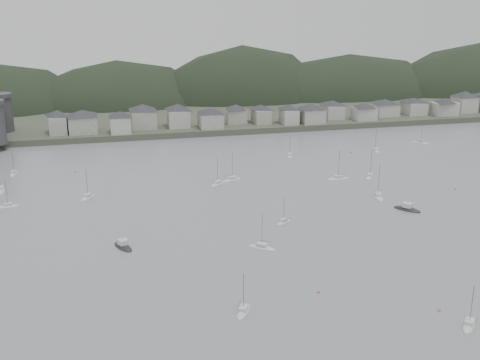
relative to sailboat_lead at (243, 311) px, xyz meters
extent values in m
plane|color=slate|center=(18.39, 2.29, -0.18)|extent=(900.00, 900.00, 0.00)
cube|color=#383D2D|center=(18.39, 297.29, 1.32)|extent=(900.00, 250.00, 3.00)
ellipsoid|color=black|center=(-13.91, 275.16, -10.15)|extent=(132.08, 90.41, 79.74)
ellipsoid|color=black|center=(69.04, 275.22, -12.86)|extent=(133.88, 88.37, 101.41)
ellipsoid|color=black|center=(144.34, 270.20, -10.50)|extent=(165.81, 81.78, 82.55)
cylinder|color=#333335|center=(-73.61, 196.29, 11.32)|extent=(10.00, 10.00, 17.00)
cube|color=gray|center=(-46.61, 184.25, 7.11)|extent=(8.34, 12.91, 8.59)
pyramid|color=#252429|center=(-46.61, 184.25, 12.91)|extent=(15.78, 15.78, 3.01)
cube|color=gray|center=(-34.93, 183.61, 7.00)|extent=(13.68, 13.35, 8.36)
pyramid|color=#252429|center=(-34.93, 183.61, 12.64)|extent=(20.07, 20.07, 2.93)
cube|color=gray|center=(-17.19, 178.31, 6.86)|extent=(9.78, 10.20, 8.08)
pyramid|color=#252429|center=(-17.19, 178.31, 12.31)|extent=(14.83, 14.83, 2.83)
cube|color=gray|center=(-5.12, 187.94, 7.37)|extent=(12.59, 13.33, 9.09)
pyramid|color=#252429|center=(-5.12, 187.94, 13.50)|extent=(19.24, 19.24, 3.18)
cube|color=gray|center=(12.64, 186.39, 7.25)|extent=(10.74, 12.17, 8.87)
pyramid|color=#252429|center=(12.64, 186.39, 13.24)|extent=(17.01, 17.01, 3.10)
cube|color=gray|center=(28.31, 179.82, 6.67)|extent=(11.63, 12.09, 7.69)
pyramid|color=#252429|center=(28.31, 179.82, 11.86)|extent=(17.61, 17.61, 2.69)
cube|color=gray|center=(43.64, 188.48, 6.54)|extent=(10.37, 9.35, 7.44)
pyramid|color=#252429|center=(43.64, 188.48, 11.56)|extent=(14.65, 14.65, 2.60)
cube|color=gray|center=(57.02, 186.08, 6.43)|extent=(8.24, 12.20, 7.22)
pyramid|color=#252429|center=(57.02, 186.08, 11.30)|extent=(15.17, 15.17, 2.53)
cube|color=gray|center=(70.89, 180.84, 6.55)|extent=(8.06, 10.91, 7.46)
pyramid|color=#252429|center=(70.89, 180.84, 11.59)|extent=(14.08, 14.08, 2.61)
cube|color=gray|center=(83.20, 179.35, 6.65)|extent=(11.73, 11.78, 7.66)
pyramid|color=#252429|center=(83.20, 179.35, 11.82)|extent=(17.46, 17.46, 2.68)
cube|color=gray|center=(99.02, 189.20, 6.49)|extent=(10.19, 13.02, 7.33)
pyramid|color=#252429|center=(99.02, 189.20, 11.44)|extent=(17.23, 17.23, 2.57)
cube|color=gray|center=(113.94, 180.35, 6.26)|extent=(11.70, 9.81, 6.88)
pyramid|color=#252429|center=(113.94, 180.35, 10.90)|extent=(15.97, 15.97, 2.41)
cube|color=gray|center=(130.79, 189.20, 6.32)|extent=(12.83, 12.48, 7.00)
pyramid|color=#252429|center=(130.79, 189.20, 11.04)|extent=(18.79, 18.79, 2.45)
cube|color=gray|center=(149.12, 189.71, 6.30)|extent=(11.07, 13.50, 6.97)
pyramid|color=#252429|center=(149.12, 189.71, 11.01)|extent=(18.25, 18.25, 2.44)
cube|color=gray|center=(164.41, 182.01, 6.49)|extent=(13.75, 9.12, 7.34)
pyramid|color=#252429|center=(164.41, 182.01, 11.44)|extent=(16.97, 16.97, 2.57)
cube|color=gray|center=(181.31, 188.24, 7.35)|extent=(11.37, 11.57, 9.05)
pyramid|color=#252429|center=(181.31, 188.24, 13.45)|extent=(17.03, 17.03, 3.17)
ellipsoid|color=beige|center=(0.00, 0.00, -0.13)|extent=(5.70, 7.42, 1.45)
cube|color=beige|center=(0.00, 0.00, 0.90)|extent=(2.67, 3.00, 0.70)
cylinder|color=#3F3F42|center=(0.00, 0.00, 4.55)|extent=(0.12, 0.12, 9.07)
cylinder|color=#3F3F42|center=(-0.67, 1.12, 1.45)|extent=(1.75, 2.86, 0.10)
ellipsoid|color=beige|center=(44.47, -16.88, -0.13)|extent=(6.82, 6.87, 1.47)
cube|color=beige|center=(44.47, -16.88, 0.90)|extent=(2.95, 2.96, 0.70)
cylinder|color=#3F3F42|center=(44.47, -16.88, 4.61)|extent=(0.12, 0.12, 9.17)
cylinder|color=#3F3F42|center=(45.40, -17.82, 1.45)|extent=(2.39, 2.42, 0.10)
ellipsoid|color=beige|center=(13.67, 92.94, -0.13)|extent=(7.38, 7.15, 1.56)
cube|color=beige|center=(13.67, 92.94, 0.95)|extent=(3.16, 3.12, 0.70)
cylinder|color=#3F3F42|center=(13.67, 92.94, 4.89)|extent=(0.12, 0.12, 9.74)
cylinder|color=#3F3F42|center=(12.65, 93.90, 1.50)|extent=(2.62, 2.47, 0.10)
ellipsoid|color=beige|center=(-58.73, 85.07, -0.13)|extent=(7.34, 2.99, 1.43)
cube|color=beige|center=(-58.73, 85.07, 0.88)|extent=(2.65, 1.82, 0.70)
cylinder|color=#3F3F42|center=(-58.73, 85.07, 4.48)|extent=(0.12, 0.12, 8.93)
cylinder|color=#3F3F42|center=(-60.01, 85.20, 1.43)|extent=(3.21, 0.42, 0.10)
ellipsoid|color=beige|center=(-61.28, 125.25, -0.13)|extent=(3.78, 8.18, 1.58)
cube|color=beige|center=(-61.28, 125.25, 0.96)|extent=(2.16, 3.00, 0.70)
cylinder|color=#3F3F42|center=(-61.28, 125.25, 4.94)|extent=(0.12, 0.12, 9.85)
cylinder|color=#3F3F42|center=(-61.05, 123.85, 1.51)|extent=(0.68, 3.51, 0.10)
ellipsoid|color=beige|center=(52.84, 125.70, -0.13)|extent=(4.94, 8.23, 1.57)
cube|color=beige|center=(52.84, 125.70, 0.95)|extent=(2.53, 3.16, 0.70)
cylinder|color=#3F3F42|center=(52.84, 125.70, 4.92)|extent=(0.12, 0.12, 9.80)
cylinder|color=#3F3F42|center=(52.38, 127.03, 1.50)|extent=(1.25, 3.36, 0.10)
ellipsoid|color=beige|center=(93.53, 125.15, -0.13)|extent=(2.76, 8.16, 1.62)
cube|color=beige|center=(93.53, 125.15, 0.98)|extent=(1.84, 2.87, 0.70)
cylinder|color=#3F3F42|center=(93.53, 125.15, 5.08)|extent=(0.12, 0.12, 10.13)
cylinder|color=#3F3F42|center=(93.50, 126.61, 1.53)|extent=(0.18, 3.65, 0.10)
ellipsoid|color=beige|center=(20.20, 96.71, -0.13)|extent=(9.01, 5.75, 1.72)
cube|color=beige|center=(20.20, 96.71, 1.03)|extent=(3.50, 2.87, 0.70)
cylinder|color=#3F3F42|center=(20.20, 96.71, 5.40)|extent=(0.12, 0.12, 10.76)
cylinder|color=#3F3F42|center=(18.76, 97.28, 1.58)|extent=(3.63, 1.53, 0.10)
ellipsoid|color=beige|center=(72.76, 87.54, -0.13)|extent=(7.59, 8.25, 1.70)
cube|color=beige|center=(72.76, 87.54, 1.02)|extent=(3.36, 3.48, 0.70)
cylinder|color=#3F3F42|center=(72.76, 87.54, 5.34)|extent=(0.12, 0.12, 10.64)
cylinder|color=#3F3F42|center=(73.76, 86.37, 1.57)|extent=(2.56, 2.98, 0.10)
ellipsoid|color=beige|center=(13.43, 32.32, -0.13)|extent=(7.96, 7.06, 1.62)
cube|color=beige|center=(13.43, 32.32, 0.98)|extent=(3.33, 3.16, 0.70)
cylinder|color=#3F3F42|center=(13.43, 32.32, 5.08)|extent=(0.12, 0.12, 10.12)
cylinder|color=#3F3F42|center=(14.58, 33.22, 1.53)|extent=(2.92, 2.34, 0.10)
ellipsoid|color=beige|center=(121.91, 134.23, -0.13)|extent=(7.67, 8.58, 1.75)
cube|color=beige|center=(121.91, 134.23, 1.05)|extent=(3.42, 3.59, 0.70)
cylinder|color=#3F3F42|center=(121.91, 134.23, 5.49)|extent=(0.12, 0.12, 10.94)
cylinder|color=#3F3F42|center=(120.93, 133.01, 1.60)|extent=(2.55, 3.13, 0.10)
ellipsoid|color=beige|center=(25.30, 49.40, -0.13)|extent=(6.63, 5.20, 1.30)
cube|color=beige|center=(25.30, 49.40, 0.82)|extent=(2.69, 2.42, 0.70)
cylinder|color=#3F3F42|center=(25.30, 49.40, 4.09)|extent=(0.12, 0.12, 8.13)
cylinder|color=#3F3F42|center=(26.30, 48.78, 1.37)|extent=(2.54, 1.63, 0.10)
ellipsoid|color=beige|center=(64.51, 64.74, -0.13)|extent=(4.76, 9.93, 1.91)
cube|color=beige|center=(64.51, 64.74, 1.12)|extent=(2.68, 3.66, 0.70)
cylinder|color=#3F3F42|center=(64.51, 64.74, 5.97)|extent=(0.12, 0.12, 11.91)
cylinder|color=#3F3F42|center=(64.19, 66.43, 1.67)|extent=(0.89, 4.23, 0.10)
ellipsoid|color=beige|center=(-33.06, 88.32, -0.13)|extent=(6.75, 7.83, 1.58)
cube|color=beige|center=(-33.06, 88.32, 0.96)|extent=(3.05, 3.25, 0.70)
cylinder|color=#3F3F42|center=(-33.06, 88.32, 4.95)|extent=(0.12, 0.12, 9.87)
cylinder|color=#3F3F42|center=(-32.20, 87.18, 1.51)|extent=(2.21, 2.90, 0.10)
ellipsoid|color=beige|center=(59.85, 88.26, -0.13)|extent=(8.91, 2.88, 1.78)
cube|color=beige|center=(59.85, 88.26, 1.06)|extent=(3.12, 1.97, 0.70)
cylinder|color=#3F3F42|center=(59.85, 88.26, 5.58)|extent=(0.12, 0.12, 11.12)
cylinder|color=#3F3F42|center=(61.45, 88.27, 1.61)|extent=(4.01, 0.11, 0.10)
ellipsoid|color=beige|center=(-63.51, 104.41, -0.13)|extent=(4.07, 9.42, 1.82)
cube|color=beige|center=(-63.51, 104.41, 1.08)|extent=(2.40, 3.43, 0.70)
ellipsoid|color=black|center=(67.97, 50.68, -0.13)|extent=(8.24, 9.25, 2.02)
cube|color=beige|center=(67.97, 50.68, 1.53)|extent=(3.71, 3.75, 1.40)
cylinder|color=#3F3F42|center=(67.97, 50.68, 2.43)|extent=(0.10, 0.10, 1.20)
ellipsoid|color=black|center=(-23.63, 42.20, -0.13)|extent=(6.36, 9.13, 1.90)
cube|color=beige|center=(-23.63, 42.20, 1.47)|extent=(3.26, 3.35, 1.40)
cylinder|color=#3F3F42|center=(-23.63, 42.20, 2.37)|extent=(0.10, 0.10, 1.20)
sphere|color=#B7633D|center=(-37.96, 122.26, -0.03)|extent=(0.70, 0.70, 0.70)
sphere|color=#B7633D|center=(19.24, 4.57, -0.03)|extent=(0.70, 0.70, 0.70)
sphere|color=#B7633D|center=(96.22, 66.46, -0.03)|extent=(0.70, 0.70, 0.70)
sphere|color=#B7633D|center=(41.86, -9.85, -0.03)|extent=(0.70, 0.70, 0.70)
sphere|color=#B7633D|center=(24.38, 50.20, -0.03)|extent=(0.70, 0.70, 0.70)
sphere|color=#B7633D|center=(81.95, 125.54, -0.03)|extent=(0.70, 0.70, 0.70)
camera|label=1|loc=(-28.11, -110.14, 64.73)|focal=43.76mm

